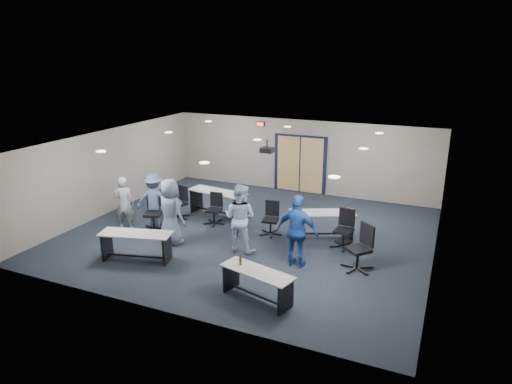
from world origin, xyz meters
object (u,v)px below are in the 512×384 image
at_px(table_back_right, 322,220).
at_px(table_front_left, 136,242).
at_px(chair_back_a, 178,203).
at_px(chair_back_c, 271,219).
at_px(chair_back_b, 214,209).
at_px(chair_loose_left, 153,212).
at_px(chair_back_d, 344,229).
at_px(person_plaid, 171,212).
at_px(chair_loose_right, 358,248).
at_px(table_front_right, 257,280).
at_px(person_navy, 298,231).
at_px(table_back_left, 218,199).
at_px(person_gray, 124,203).
at_px(person_back, 154,200).
at_px(person_lightblue, 240,218).

bearing_deg(table_back_right, table_front_left, -163.44).
distance_m(chair_back_a, chair_back_c, 3.19).
relative_size(chair_back_b, chair_loose_left, 0.88).
height_order(table_front_left, chair_back_d, chair_back_d).
xyz_separation_m(chair_back_b, chair_loose_left, (-1.40, -1.15, 0.06)).
bearing_deg(chair_back_b, person_plaid, -106.46).
distance_m(chair_back_c, chair_loose_right, 2.99).
xyz_separation_m(table_front_left, person_plaid, (0.20, 1.27, 0.41)).
bearing_deg(chair_loose_left, table_front_left, -86.60).
bearing_deg(chair_back_c, table_front_right, -80.94).
bearing_deg(person_navy, table_back_right, -86.61).
distance_m(table_front_right, chair_back_a, 5.54).
distance_m(chair_loose_right, person_navy, 1.51).
xyz_separation_m(table_front_left, chair_back_b, (0.58, 2.99, -0.02)).
bearing_deg(table_back_left, chair_back_c, -13.86).
bearing_deg(person_plaid, chair_back_c, -127.96).
relative_size(chair_back_b, person_gray, 0.59).
bearing_deg(chair_loose_left, person_back, 95.88).
distance_m(table_front_left, chair_back_c, 3.81).
xyz_separation_m(table_front_right, person_gray, (-5.19, 2.11, 0.34)).
height_order(table_back_left, table_back_right, table_back_right).
xyz_separation_m(chair_back_a, person_gray, (-0.93, -1.43, 0.30)).
xyz_separation_m(table_front_left, person_gray, (-1.63, 1.57, 0.31)).
bearing_deg(chair_loose_right, chair_back_b, -154.54).
height_order(table_front_right, person_plaid, person_plaid).
distance_m(table_back_left, person_plaid, 2.52).
relative_size(table_back_right, chair_loose_left, 1.78).
bearing_deg(chair_loose_right, person_lightblue, -136.66).
bearing_deg(table_front_left, person_navy, 3.95).
xyz_separation_m(chair_back_c, chair_loose_right, (2.74, -1.17, 0.08)).
height_order(chair_back_a, chair_back_c, chair_back_a).
relative_size(table_back_right, chair_back_d, 1.85).
height_order(chair_back_c, person_gray, person_gray).
relative_size(person_gray, person_lightblue, 0.89).
distance_m(chair_back_d, person_plaid, 4.70).
relative_size(chair_back_b, person_back, 0.58).
bearing_deg(person_gray, person_back, -161.84).
xyz_separation_m(table_front_left, person_back, (-0.95, 2.10, 0.33)).
bearing_deg(chair_back_b, chair_back_a, 175.27).
bearing_deg(table_back_right, chair_back_d, -57.17).
distance_m(chair_loose_left, person_lightblue, 3.00).
distance_m(chair_back_a, person_lightblue, 3.21).
height_order(chair_back_b, chair_back_c, chair_back_c).
bearing_deg(chair_loose_left, chair_back_c, -3.14).
distance_m(table_front_left, chair_back_d, 5.42).
relative_size(table_front_right, table_back_left, 0.86).
xyz_separation_m(table_front_left, chair_loose_right, (5.23, 1.72, 0.07)).
distance_m(table_front_left, table_front_right, 3.59).
bearing_deg(chair_back_c, table_back_right, 9.26).
bearing_deg(table_front_right, chair_back_b, 144.88).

